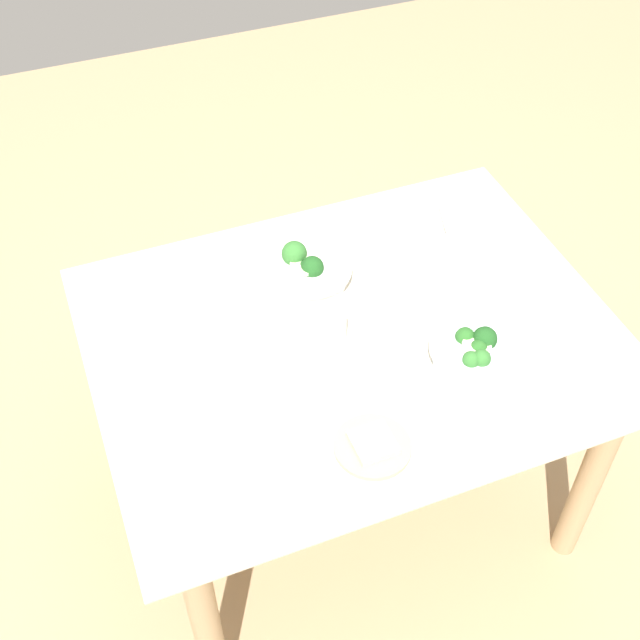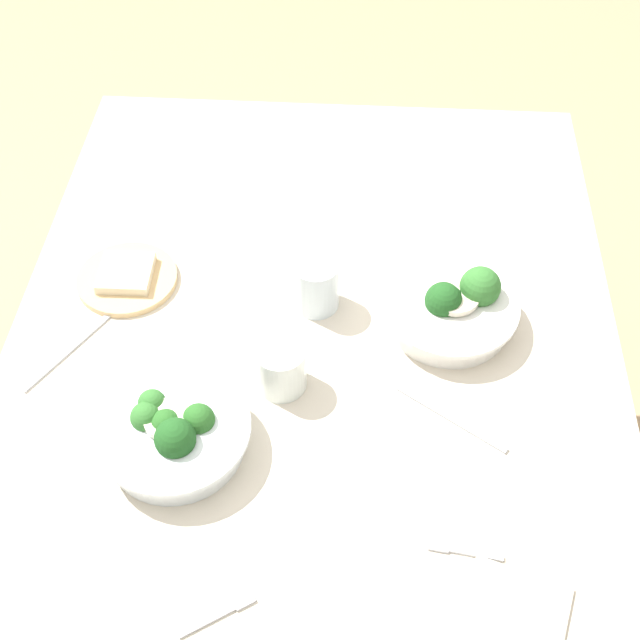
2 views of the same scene
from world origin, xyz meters
name	(u,v)px [view 1 (image 1 of 2)]	position (x,y,z in m)	size (l,w,h in m)	color
ground_plane	(347,495)	(0.00, 0.00, 0.00)	(6.00, 6.00, 0.00)	tan
dining_table	(353,364)	(0.00, 0.00, 0.63)	(1.29, 1.00, 0.74)	beige
broccoli_bowl_far	(476,352)	(-0.23, 0.19, 0.77)	(0.23, 0.23, 0.09)	white
broccoli_bowl_near	(307,270)	(0.04, -0.23, 0.77)	(0.22, 0.22, 0.10)	white
bread_side_plate	(373,445)	(0.10, 0.33, 0.75)	(0.17, 0.17, 0.03)	#D6B27A
water_glass_center	(403,323)	(-0.11, 0.04, 0.78)	(0.08, 0.08, 0.08)	silver
water_glass_side	(331,329)	(0.06, 0.00, 0.79)	(0.08, 0.08, 0.09)	silver
fork_by_far_bowl	(448,242)	(-0.38, -0.23, 0.74)	(0.02, 0.10, 0.00)	#B7B7BC
fork_by_near_bowl	(541,306)	(-0.48, 0.09, 0.74)	(0.07, 0.10, 0.00)	#B7B7BC
table_knife_left	(450,447)	(-0.06, 0.39, 0.74)	(0.20, 0.01, 0.00)	#B7B7BC
table_knife_right	(377,262)	(-0.16, -0.22, 0.74)	(0.19, 0.01, 0.00)	#B7B7BC
napkin_folded_upper	(470,221)	(-0.48, -0.28, 0.74)	(0.16, 0.13, 0.01)	#B1A997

